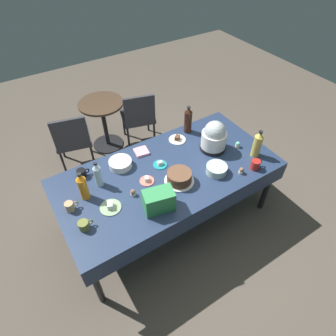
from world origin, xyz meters
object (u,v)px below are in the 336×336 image
(cupcake_cocoa, at_px, (238,145))
(soda_bottle_ginger_ale, at_px, (257,144))
(soda_bottle_cola, at_px, (188,120))
(coffee_mug_black, at_px, (82,173))
(soda_bottle_water, at_px, (98,175))
(soda_bottle_orange_juice, at_px, (83,187))
(glass_salad_bowl, at_px, (217,169))
(coffee_mug_olive, at_px, (84,225))
(frosted_layer_cake, at_px, (179,177))
(ceramic_snack_bowl, at_px, (120,163))
(dessert_plate_teal, at_px, (160,164))
(slow_cooker, at_px, (214,137))
(dessert_plate_white, at_px, (177,139))
(maroon_chair_left, at_px, (72,138))
(maroon_chair_right, at_px, (138,115))
(cupcake_mint, at_px, (241,171))
(coffee_mug_red, at_px, (255,165))
(dessert_plate_coral, at_px, (147,180))
(round_cafe_table, at_px, (103,117))
(cupcake_lemon, at_px, (133,193))
(dessert_plate_sage, at_px, (111,207))
(potluck_table, at_px, (168,176))
(coffee_mug_tan, at_px, (70,206))
(soda_carton, at_px, (159,201))

(cupcake_cocoa, bearing_deg, soda_bottle_ginger_ale, -72.62)
(soda_bottle_cola, xyz_separation_m, coffee_mug_black, (-1.27, -0.04, -0.11))
(soda_bottle_water, height_order, soda_bottle_orange_juice, soda_bottle_orange_juice)
(glass_salad_bowl, bearing_deg, coffee_mug_olive, 177.00)
(frosted_layer_cake, relative_size, coffee_mug_black, 2.32)
(ceramic_snack_bowl, distance_m, dessert_plate_teal, 0.40)
(slow_cooker, distance_m, dessert_plate_white, 0.43)
(maroon_chair_left, height_order, maroon_chair_right, same)
(slow_cooker, height_order, dessert_plate_white, slow_cooker)
(cupcake_mint, xyz_separation_m, coffee_mug_red, (0.16, -0.02, 0.02))
(soda_bottle_ginger_ale, bearing_deg, maroon_chair_right, 107.38)
(soda_bottle_ginger_ale, bearing_deg, frosted_layer_cake, 172.83)
(glass_salad_bowl, height_order, cupcake_mint, glass_salad_bowl)
(soda_bottle_water, xyz_separation_m, soda_bottle_ginger_ale, (1.53, -0.48, 0.02))
(coffee_mug_olive, height_order, coffee_mug_black, coffee_mug_olive)
(cupcake_mint, distance_m, coffee_mug_black, 1.55)
(ceramic_snack_bowl, relative_size, soda_bottle_ginger_ale, 0.74)
(soda_bottle_water, bearing_deg, cupcake_cocoa, -10.86)
(dessert_plate_white, distance_m, soda_bottle_cola, 0.24)
(soda_bottle_water, distance_m, coffee_mug_olive, 0.50)
(frosted_layer_cake, distance_m, dessert_plate_coral, 0.31)
(maroon_chair_right, bearing_deg, soda_bottle_orange_juice, -133.40)
(dessert_plate_coral, relative_size, coffee_mug_olive, 1.11)
(cupcake_mint, bearing_deg, round_cafe_table, 107.91)
(cupcake_cocoa, bearing_deg, cupcake_lemon, -179.91)
(dessert_plate_sage, xyz_separation_m, coffee_mug_olive, (-0.27, -0.08, 0.03))
(ceramic_snack_bowl, relative_size, soda_bottle_cola, 0.70)
(ceramic_snack_bowl, xyz_separation_m, dessert_plate_white, (0.71, 0.05, -0.02))
(round_cafe_table, bearing_deg, soda_bottle_water, -112.63)
(cupcake_cocoa, height_order, coffee_mug_olive, coffee_mug_olive)
(cupcake_lemon, height_order, soda_bottle_orange_juice, soda_bottle_orange_juice)
(dessert_plate_teal, distance_m, soda_bottle_ginger_ale, 1.01)
(glass_salad_bowl, bearing_deg, coffee_mug_black, 150.02)
(slow_cooker, relative_size, dessert_plate_white, 1.80)
(dessert_plate_coral, relative_size, maroon_chair_left, 0.17)
(coffee_mug_red, bearing_deg, cupcake_mint, 172.23)
(cupcake_cocoa, xyz_separation_m, soda_bottle_cola, (-0.30, 0.52, 0.12))
(coffee_mug_red, relative_size, maroon_chair_left, 0.16)
(potluck_table, distance_m, cupcake_lemon, 0.45)
(potluck_table, distance_m, dessert_plate_sage, 0.68)
(cupcake_lemon, xyz_separation_m, coffee_mug_tan, (-0.53, 0.14, 0.01))
(dessert_plate_sage, height_order, dessert_plate_teal, dessert_plate_sage)
(coffee_mug_red, relative_size, soda_carton, 0.51)
(glass_salad_bowl, xyz_separation_m, maroon_chair_left, (-0.96, 1.63, -0.30))
(cupcake_mint, xyz_separation_m, soda_bottle_cola, (-0.06, 0.83, 0.12))
(coffee_mug_tan, bearing_deg, dessert_plate_white, 13.28)
(soda_bottle_cola, relative_size, coffee_mug_tan, 2.81)
(slow_cooker, height_order, coffee_mug_red, slow_cooker)
(coffee_mug_tan, bearing_deg, frosted_layer_cake, -12.78)
(dessert_plate_coral, xyz_separation_m, dessert_plate_teal, (0.22, 0.12, -0.00))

